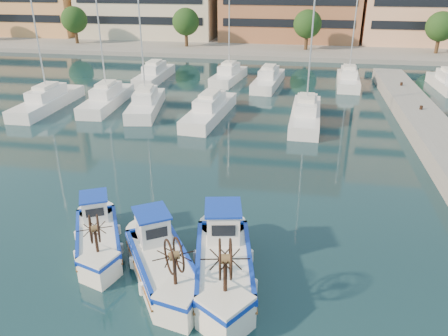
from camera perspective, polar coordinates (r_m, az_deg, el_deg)
ground at (r=17.47m, az=-4.17°, el=-14.84°), size 300.00×300.00×0.00m
yacht_marina at (r=42.18m, az=-0.06°, el=9.86°), size 38.91×22.19×11.50m
fishing_boat_a at (r=19.65m, az=-16.19°, el=-8.32°), size 3.38×4.43×2.67m
fishing_boat_b at (r=17.42m, az=-8.23°, el=-11.79°), size 4.08×4.89×2.98m
fishing_boat_c at (r=17.09m, az=-0.03°, el=-11.98°), size 3.06×5.38×3.26m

